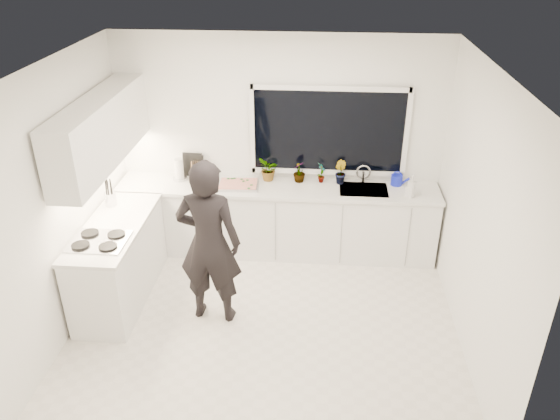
{
  "coord_description": "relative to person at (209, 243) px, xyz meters",
  "views": [
    {
      "loc": [
        0.52,
        -4.57,
        3.78
      ],
      "look_at": [
        0.12,
        0.4,
        1.15
      ],
      "focal_mm": 35.0,
      "sensor_mm": 36.0,
      "label": 1
    }
  ],
  "objects": [
    {
      "name": "faucet",
      "position": [
        1.63,
        1.57,
        0.12
      ],
      "size": [
        0.03,
        0.03,
        0.22
      ],
      "primitive_type": "cylinder",
      "color": "silver",
      "rests_on": "countertop_back"
    },
    {
      "name": "ceiling",
      "position": [
        0.58,
        -0.08,
        1.8
      ],
      "size": [
        4.0,
        3.5,
        0.02
      ],
      "primitive_type": "cube",
      "color": "white",
      "rests_on": "wall_back"
    },
    {
      "name": "countertop_left",
      "position": [
        -1.09,
        0.27,
        -0.01
      ],
      "size": [
        0.62,
        1.6,
        0.04
      ],
      "primitive_type": "cube",
      "color": "silver",
      "rests_on": "base_cabinets_left"
    },
    {
      "name": "picture_frame_large",
      "position": [
        -0.49,
        1.61,
        0.15
      ],
      "size": [
        0.22,
        0.07,
        0.28
      ],
      "primitive_type": "cube",
      "rotation": [
        0.0,
        0.0,
        -0.23
      ],
      "color": "black",
      "rests_on": "countertop_back"
    },
    {
      "name": "wall_right",
      "position": [
        2.59,
        -0.08,
        0.44
      ],
      "size": [
        0.02,
        3.5,
        2.7
      ],
      "primitive_type": "cube",
      "color": "white",
      "rests_on": "ground"
    },
    {
      "name": "sink",
      "position": [
        1.63,
        1.37,
        -0.04
      ],
      "size": [
        0.58,
        0.42,
        0.14
      ],
      "primitive_type": "cube",
      "color": "silver",
      "rests_on": "countertop_back"
    },
    {
      "name": "wall_left",
      "position": [
        -1.43,
        -0.08,
        0.44
      ],
      "size": [
        0.02,
        3.5,
        2.7
      ],
      "primitive_type": "cube",
      "color": "white",
      "rests_on": "ground"
    },
    {
      "name": "person",
      "position": [
        0.0,
        0.0,
        0.0
      ],
      "size": [
        0.69,
        0.49,
        1.82
      ],
      "primitive_type": "imported",
      "rotation": [
        0.0,
        0.0,
        3.06
      ],
      "color": "black",
      "rests_on": "floor"
    },
    {
      "name": "wall_back",
      "position": [
        0.58,
        1.68,
        0.44
      ],
      "size": [
        4.0,
        0.02,
        2.7
      ],
      "primitive_type": "cube",
      "color": "white",
      "rests_on": "ground"
    },
    {
      "name": "paper_towel_roll",
      "position": [
        -0.66,
        1.47,
        0.14
      ],
      "size": [
        0.13,
        0.13,
        0.26
      ],
      "primitive_type": "cylinder",
      "rotation": [
        0.0,
        0.0,
        0.2
      ],
      "color": "silver",
      "rests_on": "countertop_back"
    },
    {
      "name": "floor",
      "position": [
        0.58,
        -0.08,
        -0.92
      ],
      "size": [
        4.0,
        3.5,
        0.02
      ],
      "primitive_type": "cube",
      "color": "beige",
      "rests_on": "ground"
    },
    {
      "name": "knife_block",
      "position": [
        -0.44,
        1.51,
        0.12
      ],
      "size": [
        0.14,
        0.11,
        0.22
      ],
      "primitive_type": "cube",
      "rotation": [
        0.0,
        0.0,
        -0.1
      ],
      "color": "#8D5A42",
      "rests_on": "countertop_back"
    },
    {
      "name": "base_cabinets_left",
      "position": [
        -1.09,
        0.27,
        -0.47
      ],
      "size": [
        0.58,
        1.6,
        0.88
      ],
      "primitive_type": "cube",
      "color": "white",
      "rests_on": "floor"
    },
    {
      "name": "stovetop",
      "position": [
        -1.11,
        -0.08,
        0.03
      ],
      "size": [
        0.56,
        0.48,
        0.03
      ],
      "primitive_type": "cube",
      "color": "black",
      "rests_on": "countertop_left"
    },
    {
      "name": "window",
      "position": [
        1.18,
        1.64,
        0.64
      ],
      "size": [
        1.8,
        0.02,
        1.0
      ],
      "primitive_type": "cube",
      "color": "black",
      "rests_on": "wall_back"
    },
    {
      "name": "watering_can",
      "position": [
        2.04,
        1.53,
        0.08
      ],
      "size": [
        0.14,
        0.14,
        0.13
      ],
      "primitive_type": "cylinder",
      "rotation": [
        0.0,
        0.0,
        -0.03
      ],
      "color": "#1521CD",
      "rests_on": "countertop_back"
    },
    {
      "name": "upper_cabinets",
      "position": [
        -1.21,
        0.62,
        0.94
      ],
      "size": [
        0.34,
        2.1,
        0.7
      ],
      "primitive_type": "cube",
      "color": "white",
      "rests_on": "wall_left"
    },
    {
      "name": "utensil_crock",
      "position": [
        -1.27,
        0.72,
        0.09
      ],
      "size": [
        0.17,
        0.17,
        0.16
      ],
      "primitive_type": "cylinder",
      "rotation": [
        0.0,
        0.0,
        0.38
      ],
      "color": "#B0B0B4",
      "rests_on": "countertop_left"
    },
    {
      "name": "pizza_tray",
      "position": [
        0.1,
        1.34,
        0.03
      ],
      "size": [
        0.51,
        0.39,
        0.03
      ],
      "primitive_type": "cube",
      "rotation": [
        0.0,
        0.0,
        0.05
      ],
      "color": "silver",
      "rests_on": "countertop_back"
    },
    {
      "name": "countertop_back",
      "position": [
        0.58,
        1.36,
        -0.01
      ],
      "size": [
        3.94,
        0.62,
        0.04
      ],
      "primitive_type": "cube",
      "color": "silver",
      "rests_on": "base_cabinets_back"
    },
    {
      "name": "pizza",
      "position": [
        0.1,
        1.34,
        0.04
      ],
      "size": [
        0.47,
        0.35,
        0.01
      ],
      "primitive_type": "cube",
      "rotation": [
        0.0,
        0.0,
        0.05
      ],
      "color": "#AD2317",
      "rests_on": "pizza_tray"
    },
    {
      "name": "herb_plants",
      "position": [
        0.75,
        1.53,
        0.15
      ],
      "size": [
        1.1,
        0.28,
        0.29
      ],
      "color": "#26662D",
      "rests_on": "countertop_back"
    },
    {
      "name": "picture_frame_small",
      "position": [
        -0.52,
        1.61,
        0.16
      ],
      "size": [
        0.25,
        0.04,
        0.3
      ],
      "primitive_type": "cube",
      "rotation": [
        0.0,
        0.0,
        -0.08
      ],
      "color": "black",
      "rests_on": "countertop_back"
    },
    {
      "name": "soap_bottles",
      "position": [
        2.17,
        1.22,
        0.13
      ],
      "size": [
        0.13,
        0.12,
        0.27
      ],
      "color": "#D8BF66",
      "rests_on": "countertop_back"
    },
    {
      "name": "base_cabinets_back",
      "position": [
        0.58,
        1.37,
        -0.47
      ],
      "size": [
        3.92,
        0.58,
        0.88
      ],
      "primitive_type": "cube",
      "color": "white",
      "rests_on": "floor"
    }
  ]
}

